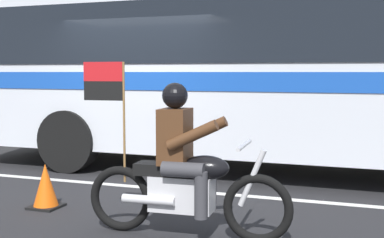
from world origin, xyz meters
The scene contains 6 objects.
ground_plane centered at (0.00, 0.00, 0.00)m, with size 60.00×60.00×0.00m, color black.
sidewalk_curb centered at (0.00, 5.10, 0.07)m, with size 28.00×3.80×0.15m, color gray.
lane_center_stripe centered at (0.00, -0.60, 0.00)m, with size 26.60×0.14×0.01m, color silver.
transit_bus centered at (2.12, 1.19, 1.88)m, with size 10.97×2.68×3.22m.
motorcycle_with_rider centered at (1.72, -2.46, 0.67)m, with size 2.19×0.64×1.78m.
traffic_cone centered at (-0.27, -2.01, 0.26)m, with size 0.36×0.36×0.55m.
Camera 1 is at (3.50, -7.17, 1.67)m, focal length 47.46 mm.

